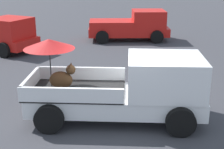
# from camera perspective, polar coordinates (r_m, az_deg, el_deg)

# --- Properties ---
(ground_plane) EXTENTS (80.00, 80.00, 0.00)m
(ground_plane) POSITION_cam_1_polar(r_m,az_deg,el_deg) (9.74, 0.66, -7.63)
(ground_plane) COLOR #38383D
(pickup_truck_main) EXTENTS (5.38, 2.77, 2.31)m
(pickup_truck_main) POSITION_cam_1_polar(r_m,az_deg,el_deg) (9.36, 2.86, -2.16)
(pickup_truck_main) COLOR black
(pickup_truck_main) RESTS_ON ground
(pickup_truck_red) EXTENTS (5.07, 2.93, 1.80)m
(pickup_truck_red) POSITION_cam_1_polar(r_m,az_deg,el_deg) (19.87, 3.55, 8.56)
(pickup_truck_red) COLOR black
(pickup_truck_red) RESTS_ON ground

